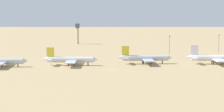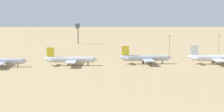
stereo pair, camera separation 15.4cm
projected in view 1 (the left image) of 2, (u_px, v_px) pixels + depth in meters
The scene contains 9 objects.
ground at pixel (111, 69), 277.15m from camera, with size 4000.00×4000.00×0.00m, color tan.
ridge_west at pixel (77, 7), 1250.74m from camera, with size 315.87×213.25×102.26m, color slate.
parked_jet_white_2 at pixel (0, 61), 288.63m from camera, with size 39.56×33.12×13.10m.
parked_jet_yellow_3 at pixel (70, 60), 296.74m from camera, with size 40.91×34.47×13.51m.
parked_jet_yellow_4 at pixel (145, 58), 305.91m from camera, with size 41.80×34.93×13.86m.
parked_jet_white_5 at pixel (215, 58), 304.49m from camera, with size 43.86×37.03×14.48m.
control_tower at pixel (78, 32), 487.82m from camera, with size 5.20×5.20×25.02m.
light_pole_mid at pixel (219, 42), 388.35m from camera, with size 1.80×0.50×17.23m.
light_pole_east at pixel (169, 43), 377.46m from camera, with size 1.80×0.50×17.02m.
Camera 1 is at (-18.13, -273.73, 40.56)m, focal length 64.21 mm.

